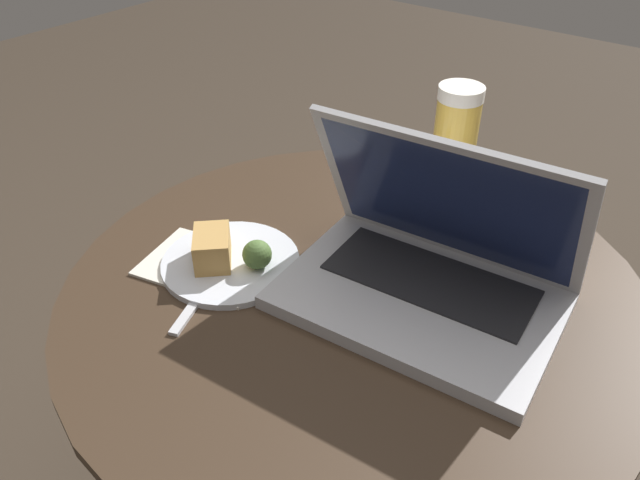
% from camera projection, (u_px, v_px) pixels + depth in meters
% --- Properties ---
extents(table, '(0.75, 0.75, 0.54)m').
position_uv_depth(table, '(351.00, 352.00, 0.87)').
color(table, '#515156').
rests_on(table, ground_plane).
extents(napkin, '(0.19, 0.15, 0.00)m').
position_uv_depth(napkin, '(207.00, 265.00, 0.83)').
color(napkin, silver).
rests_on(napkin, table).
extents(laptop, '(0.35, 0.25, 0.22)m').
position_uv_depth(laptop, '(428.00, 267.00, 0.75)').
color(laptop, '#B2B2B7').
rests_on(laptop, table).
extents(beer_glass, '(0.06, 0.06, 0.19)m').
position_uv_depth(beer_glass, '(453.00, 152.00, 0.89)').
color(beer_glass, gold).
rests_on(beer_glass, table).
extents(snack_plate, '(0.18, 0.18, 0.05)m').
position_uv_depth(snack_plate, '(229.00, 257.00, 0.82)').
color(snack_plate, silver).
rests_on(snack_plate, table).
extents(fork, '(0.08, 0.18, 0.00)m').
position_uv_depth(fork, '(213.00, 278.00, 0.80)').
color(fork, silver).
rests_on(fork, table).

